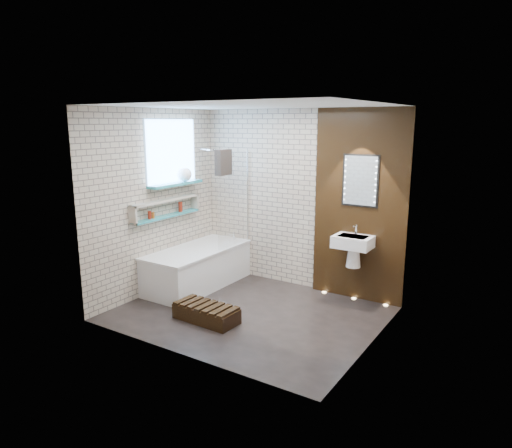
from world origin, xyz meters
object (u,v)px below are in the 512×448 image
Objects in this scene: bathtub at (198,267)px; washbasin at (353,246)px; walnut_step at (206,314)px; bath_screen at (233,200)px; led_mirror at (360,181)px.

washbasin is at bearing 16.01° from bathtub.
bathtub is at bearing 133.90° from walnut_step.
bathtub reaches higher than walnut_step.
bath_screen is at bearing -174.22° from washbasin.
walnut_step is at bearing -129.38° from washbasin.
led_mirror is (0.00, 0.16, 0.86)m from washbasin.
washbasin is 2.13m from walnut_step.
walnut_step is (-1.28, -1.71, -1.56)m from led_mirror.
washbasin is 0.88m from led_mirror.
bath_screen reaches higher than walnut_step.
bath_screen is 1.89m from walnut_step.
led_mirror reaches higher than bath_screen.
bathtub is at bearing -163.99° from washbasin.
bathtub is 2.12× the size of walnut_step.
bathtub is 1.31m from walnut_step.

